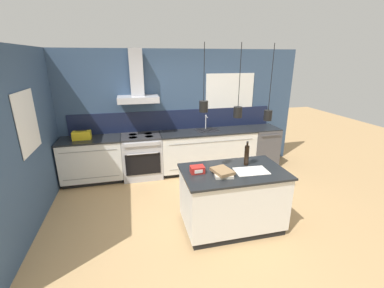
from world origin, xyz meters
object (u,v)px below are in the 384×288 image
Objects in this scene: dishwasher at (262,146)px; red_supply_box at (197,170)px; bottle_on_island at (247,155)px; book_stack at (223,172)px; yellow_toolbox at (82,135)px; oven_range at (142,156)px.

dishwasher is 4.82× the size of red_supply_box.
bottle_on_island is at bearing -124.89° from dishwasher.
bottle_on_island is 0.79m from red_supply_box.
bottle_on_island reaches higher than book_stack.
yellow_toolbox is (-2.58, 1.91, -0.07)m from bottle_on_island.
red_supply_box reaches higher than oven_range.
bottle_on_island reaches higher than dishwasher.
oven_range is 2.63× the size of book_stack.
dishwasher is (2.78, 0.00, 0.00)m from oven_range.
oven_range and dishwasher have the same top height.
dishwasher is 3.94m from yellow_toolbox.
yellow_toolbox is at bearing 180.00° from dishwasher.
dishwasher is at bearing 43.66° from red_supply_box.
yellow_toolbox is (-3.91, 0.00, 0.54)m from dishwasher.
bottle_on_island is (1.45, -1.90, 0.61)m from oven_range.
yellow_toolbox is at bearing 131.80° from red_supply_box.
yellow_toolbox is (-1.80, 2.01, 0.03)m from red_supply_box.
book_stack reaches higher than dishwasher.
red_supply_box is (-0.32, 0.15, 0.01)m from book_stack.
oven_range is at bearing 114.63° from book_stack.
book_stack is 3.02m from yellow_toolbox.
yellow_toolbox reaches higher than book_stack.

